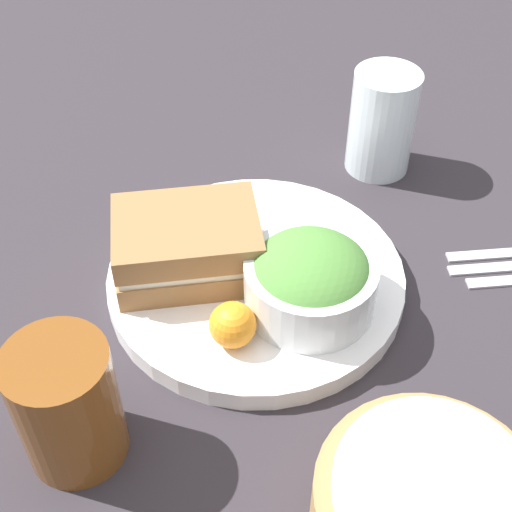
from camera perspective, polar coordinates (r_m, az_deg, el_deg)
ground_plane at (r=0.66m, az=-0.00°, el=-2.47°), size 4.00×4.00×0.00m
plate at (r=0.65m, az=-0.00°, el=-1.87°), size 0.27×0.27×0.02m
sandwich at (r=0.63m, az=-5.56°, el=0.64°), size 0.14×0.12×0.06m
salad_bowl at (r=0.60m, az=4.38°, el=-1.89°), size 0.11×0.11×0.06m
dressing_cup at (r=0.66m, az=4.90°, el=1.41°), size 0.06×0.06×0.03m
orange_wedge at (r=0.58m, az=-1.88°, el=-5.52°), size 0.04×0.04×0.04m
drink_glass at (r=0.53m, az=-14.86°, el=-11.48°), size 0.08×0.08×0.11m
water_glass at (r=0.78m, az=10.06°, el=10.51°), size 0.07×0.07×0.11m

